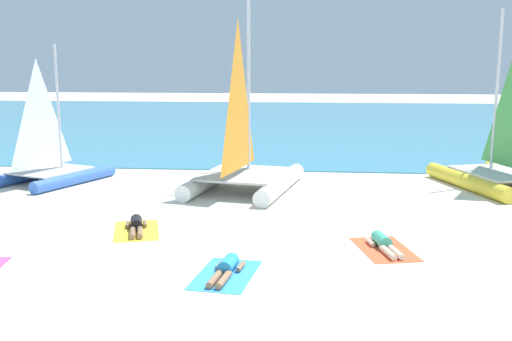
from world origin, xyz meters
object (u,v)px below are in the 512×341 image
(sailboat_white, at_px, (243,163))
(towel_rightmost, at_px, (384,249))
(towel_center_right, at_px, (226,275))
(sunbather_center_left, at_px, (136,225))
(sailboat_yellow, at_px, (502,162))
(sunbather_center_right, at_px, (226,268))
(sunbather_rightmost, at_px, (384,243))
(towel_center_left, at_px, (136,231))
(sailboat_blue, at_px, (52,163))

(sailboat_white, distance_m, towel_rightmost, 7.19)
(towel_center_right, bearing_deg, sunbather_center_left, 132.66)
(sailboat_yellow, distance_m, towel_center_right, 12.23)
(sunbather_center_right, distance_m, sunbather_rightmost, 3.89)
(sailboat_white, distance_m, towel_center_left, 5.53)
(towel_center_right, height_order, sunbather_center_right, sunbather_center_right)
(sailboat_yellow, distance_m, sunbather_center_right, 12.16)
(sailboat_white, distance_m, sailboat_blue, 6.94)
(towel_center_left, distance_m, sunbather_center_right, 3.94)
(sunbather_center_left, height_order, towel_rightmost, sunbather_center_left)
(sunbather_rightmost, bearing_deg, sunbather_center_left, 157.85)
(sailboat_blue, bearing_deg, towel_rightmost, -9.24)
(sailboat_yellow, bearing_deg, sailboat_blue, 164.01)
(towel_rightmost, distance_m, sunbather_rightmost, 0.14)
(sailboat_white, bearing_deg, towel_rightmost, -45.70)
(towel_center_right, bearing_deg, towel_rightmost, 30.35)
(sailboat_blue, bearing_deg, towel_center_right, -26.84)
(sunbather_center_left, height_order, sunbather_center_right, same)
(sailboat_white, height_order, sunbather_center_right, sailboat_white)
(sailboat_white, relative_size, sunbather_center_right, 3.97)
(sailboat_yellow, height_order, sailboat_blue, sailboat_yellow)
(sunbather_center_left, bearing_deg, sailboat_yellow, 13.16)
(sunbather_center_right, height_order, sunbather_rightmost, same)
(sunbather_center_right, bearing_deg, towel_center_left, 141.08)
(sunbather_center_left, xyz_separation_m, sunbather_rightmost, (6.09, -0.93, 0.00))
(sunbather_center_left, relative_size, towel_center_right, 0.81)
(sailboat_white, relative_size, sailboat_blue, 1.28)
(sailboat_blue, bearing_deg, sunbather_center_left, -27.69)
(towel_center_left, xyz_separation_m, towel_rightmost, (6.09, -0.93, 0.00))
(sailboat_white, distance_m, sailboat_yellow, 8.73)
(sunbather_center_left, xyz_separation_m, towel_center_right, (2.74, -2.97, -0.13))
(towel_rightmost, relative_size, sunbather_rightmost, 1.22)
(sailboat_blue, height_order, sunbather_center_left, sailboat_blue)
(sunbather_center_right, bearing_deg, sailboat_blue, 138.62)
(sailboat_yellow, bearing_deg, sunbather_center_right, -149.76)
(towel_rightmost, bearing_deg, towel_center_left, 171.31)
(towel_center_left, height_order, sunbather_center_right, sunbather_center_right)
(sailboat_yellow, bearing_deg, towel_center_right, -149.59)
(sailboat_blue, relative_size, sunbather_center_right, 3.09)
(sailboat_white, xyz_separation_m, sunbather_center_right, (0.58, -7.85, -0.79))
(towel_center_right, bearing_deg, sunbather_center_right, 82.75)
(sailboat_white, bearing_deg, sailboat_yellow, 18.78)
(towel_center_right, bearing_deg, sunbather_rightmost, 31.28)
(sailboat_blue, relative_size, towel_center_left, 2.55)
(sailboat_blue, height_order, sunbather_center_right, sailboat_blue)
(sailboat_yellow, bearing_deg, sailboat_white, 169.94)
(sailboat_blue, xyz_separation_m, sunbather_rightmost, (10.83, -6.52, -0.59))
(towel_center_left, distance_m, sunbather_rightmost, 6.14)
(sailboat_yellow, relative_size, towel_rightmost, 3.14)
(towel_rightmost, height_order, sunbather_rightmost, sunbather_rightmost)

